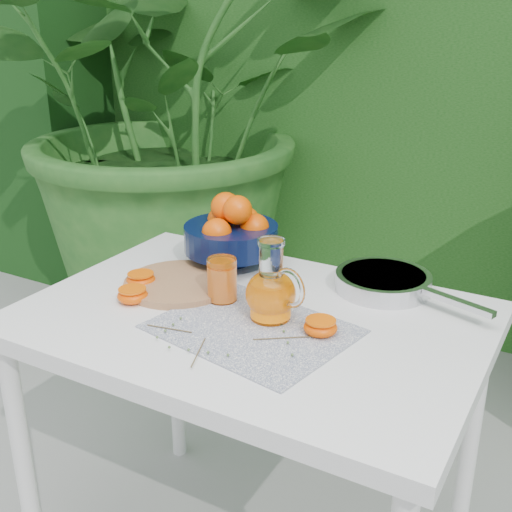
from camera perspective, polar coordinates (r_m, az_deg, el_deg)
The scene contains 11 objects.
hedge_backdrop at distance 3.17m, azimuth 17.65°, elevation 16.91°, with size 8.00×1.65×2.50m.
potted_plant_left at distance 2.91m, azimuth -6.98°, elevation 13.48°, with size 1.99×1.99×1.99m, color #235B1F.
white_table at distance 1.46m, azimuth -0.39°, elevation -8.02°, with size 1.00×0.70×0.75m.
placemat at distance 1.35m, azimuth -0.33°, elevation -6.49°, with size 0.39×0.30×0.00m, color #0C1844.
cutting_board at distance 1.56m, azimuth -6.82°, elevation -2.43°, with size 0.27×0.27×0.02m, color #A6774B.
fruit_bowl at distance 1.66m, azimuth -2.15°, elevation 2.16°, with size 0.27×0.27×0.19m.
juice_pitcher at distance 1.37m, azimuth 1.38°, elevation -3.20°, with size 0.17×0.14×0.18m.
juice_tumbler at distance 1.46m, azimuth -3.03°, elevation -2.19°, with size 0.08×0.08×0.10m.
saute_pan at distance 1.56m, azimuth 11.33°, elevation -2.21°, with size 0.42×0.29×0.04m.
orange_halves at distance 1.45m, azimuth -5.65°, elevation -3.84°, with size 0.57×0.17×0.03m.
thyme_sprigs at distance 1.31m, azimuth -3.20°, elevation -7.35°, with size 0.34×0.25×0.01m.
Camera 1 is at (0.75, -1.03, 1.38)m, focal length 45.00 mm.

